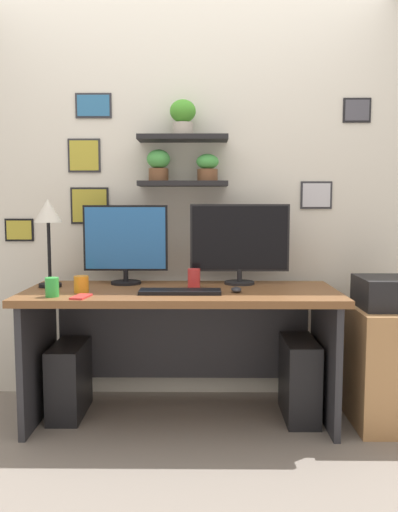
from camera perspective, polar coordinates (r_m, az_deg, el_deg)
name	(u,v)px	position (r m, az deg, el deg)	size (l,w,h in m)	color
ground_plane	(182,418)	(3.11, -1.94, -17.50)	(8.00, 8.00, 0.00)	gray
back_wall_assembly	(183,184)	(3.30, -1.73, 8.01)	(4.40, 0.24, 2.70)	silver
desk	(182,323)	(2.99, -1.93, -7.45)	(1.75, 0.68, 0.75)	brown
monitor_left	(126,242)	(3.12, -8.12, 1.51)	(0.50, 0.18, 0.47)	black
monitor_right	(240,241)	(3.09, 4.51, 1.62)	(0.59, 0.18, 0.48)	black
keyboard	(181,292)	(2.78, -2.03, -3.95)	(0.44, 0.14, 0.02)	black
computer_mouse	(236,290)	(2.82, 4.15, -3.73)	(0.06, 0.09, 0.03)	#2D2D33
desk_lamp	(48,219)	(3.08, -16.32, 3.98)	(0.16, 0.16, 0.51)	black
cell_phone	(81,297)	(2.72, -12.89, -4.40)	(0.07, 0.14, 0.01)	red
coffee_mug	(81,284)	(2.87, -12.87, -3.06)	(0.08, 0.08, 0.09)	orange
pen_cup	(52,287)	(2.78, -15.93, -3.33)	(0.07, 0.07, 0.10)	green
water_cup	(194,278)	(2.95, -0.57, -2.48)	(0.07, 0.07, 0.11)	red
drawer_cabinet	(391,365)	(3.14, 20.41, -11.26)	(0.44, 0.50, 0.66)	tan
printer	(393,293)	(3.05, 20.68, -3.81)	(0.38, 0.34, 0.17)	black
computer_tower_left	(69,379)	(3.18, -14.13, -13.08)	(0.18, 0.40, 0.42)	black
computer_tower_right	(299,379)	(3.10, 11.02, -13.17)	(0.18, 0.40, 0.46)	black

